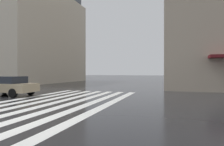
% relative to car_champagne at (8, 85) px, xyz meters
% --- Properties ---
extents(ground_plane, '(220.00, 220.00, 0.00)m').
position_rel_car_champagne_xyz_m(ground_plane, '(-5.50, -6.54, -0.76)').
color(ground_plane, black).
extents(zebra_crossing, '(13.00, 6.50, 0.01)m').
position_rel_car_champagne_xyz_m(zebra_crossing, '(-1.50, -5.19, -0.75)').
color(zebra_crossing, silver).
rests_on(zebra_crossing, ground_plane).
extents(car_champagne, '(1.85, 4.10, 1.41)m').
position_rel_car_champagne_xyz_m(car_champagne, '(0.00, 0.00, 0.00)').
color(car_champagne, tan).
rests_on(car_champagne, ground_plane).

